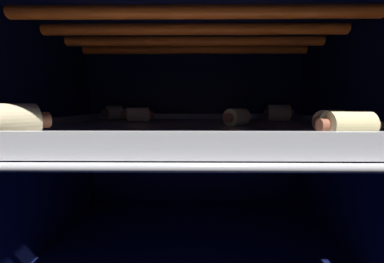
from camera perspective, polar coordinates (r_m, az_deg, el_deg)
The scene contains 15 objects.
ground_plane at distance 42.15cm, azimuth -0.02°, elevation -29.81°, with size 53.56×42.81×1.20cm, color #0C1138.
oven_wall_back at distance 54.91cm, azimuth 0.20°, elevation 0.88°, with size 53.56×1.20×37.68cm, color #0C1138.
oven_wall_left at distance 43.35cm, azimuth -37.20°, elevation -2.14°, with size 1.20×40.41×37.68cm, color #0C1138.
oven_wall_right at distance 42.93cm, azimuth 37.59°, elevation -2.25°, with size 1.20×40.41×37.68cm, color #0C1138.
oven_ceiling at distance 36.47cm, azimuth -0.02°, elevation 28.94°, with size 53.56×42.81×1.20cm, color #0C1138.
heating_element at distance 35.29cm, azimuth -0.02°, elevation 23.56°, with size 40.93×18.15×1.48cm.
oven_rack_mid at distance 34.12cm, azimuth -0.02°, elevation -0.87°, with size 48.87×39.61×0.74cm.
baking_tray_mid at distance 34.00cm, azimuth -0.02°, elevation 0.79°, with size 45.40×35.07×2.22cm.
pig_in_blanket_mid_0 at distance 46.11cm, azimuth 21.03°, elevation 4.52°, with size 5.48×3.83×3.24cm.
pig_in_blanket_mid_1 at distance 29.35cm, azimuth 31.78°, elevation 2.24°, with size 4.93×3.79×2.61cm.
pig_in_blanket_mid_2 at distance 26.10cm, azimuth -39.57°, elevation 1.99°, with size 4.68×5.55×3.29cm.
pig_in_blanket_mid_3 at distance 33.67cm, azimuth 10.91°, elevation 3.62°, with size 4.46×4.38×2.62cm.
pig_in_blanket_mid_4 at distance 24.42cm, azimuth 34.56°, elevation 1.34°, with size 5.30×2.78×2.63cm.
pig_in_blanket_mid_5 at distance 49.51cm, azimuth -19.83°, elevation 4.59°, with size 4.91×4.24×3.06cm.
pig_in_blanket_mid_6 at distance 42.48cm, azimuth -14.34°, elevation 4.22°, with size 5.92×3.99×2.68cm.
Camera 1 is at (0.35, -33.80, 24.58)cm, focal length 20.62 mm.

